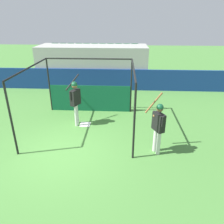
# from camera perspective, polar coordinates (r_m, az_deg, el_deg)

# --- Properties ---
(ground_plane) EXTENTS (60.00, 60.00, 0.00)m
(ground_plane) POSITION_cam_1_polar(r_m,az_deg,el_deg) (7.82, -12.92, -10.43)
(ground_plane) COLOR #477F38
(outfield_wall) EXTENTS (24.00, 0.12, 1.31)m
(outfield_wall) POSITION_cam_1_polar(r_m,az_deg,el_deg) (13.94, -5.52, 8.49)
(outfield_wall) COLOR navy
(outfield_wall) RESTS_ON ground
(bleacher_section) EXTENTS (7.05, 2.40, 2.59)m
(bleacher_section) POSITION_cam_1_polar(r_m,az_deg,el_deg) (15.00, -4.92, 12.12)
(bleacher_section) COLOR #9E9E99
(bleacher_section) RESTS_ON ground
(batting_cage) EXTENTS (3.98, 3.90, 2.58)m
(batting_cage) POSITION_cam_1_polar(r_m,az_deg,el_deg) (9.91, -6.32, 4.91)
(batting_cage) COLOR black
(batting_cage) RESTS_ON ground
(home_plate) EXTENTS (0.44, 0.44, 0.02)m
(home_plate) POSITION_cam_1_polar(r_m,az_deg,el_deg) (9.56, -7.03, -3.22)
(home_plate) COLOR white
(home_plate) RESTS_ON ground
(player_batter) EXTENTS (0.62, 0.98, 2.07)m
(player_batter) POSITION_cam_1_polar(r_m,az_deg,el_deg) (9.16, -9.57, 3.45)
(player_batter) COLOR silver
(player_batter) RESTS_ON ground
(player_waiting) EXTENTS (0.64, 0.65, 2.07)m
(player_waiting) POSITION_cam_1_polar(r_m,az_deg,el_deg) (7.29, 11.98, -3.05)
(player_waiting) COLOR silver
(player_waiting) RESTS_ON ground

